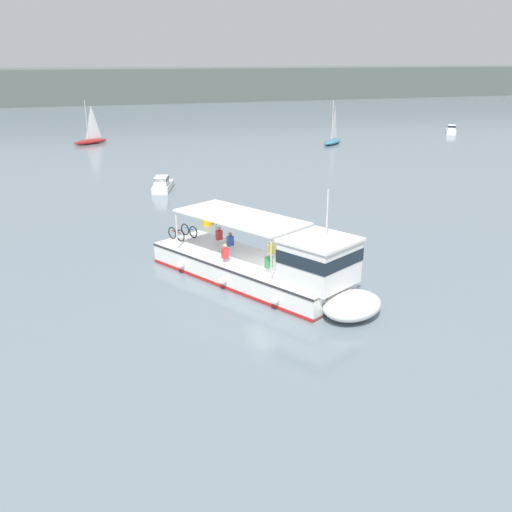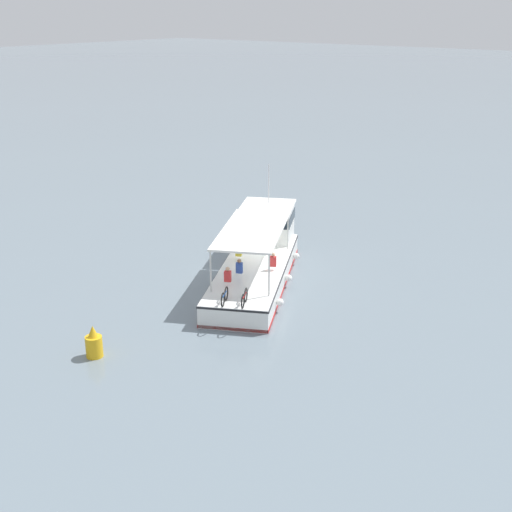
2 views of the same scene
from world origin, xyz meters
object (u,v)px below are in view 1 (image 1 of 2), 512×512
motorboat_far_left (451,130)px  sailboat_off_bow (333,140)px  ferry_main (272,269)px  motorboat_off_stern (162,184)px  sailboat_far_right (91,140)px  channel_buoy (207,217)px

motorboat_far_left → sailboat_off_bow: sailboat_off_bow is taller
ferry_main → motorboat_off_stern: size_ratio=3.31×
sailboat_off_bow → sailboat_far_right: bearing=161.4°
channel_buoy → motorboat_off_stern: bearing=95.7°
ferry_main → motorboat_far_left: size_ratio=3.42×
motorboat_off_stern → motorboat_far_left: size_ratio=1.03×
ferry_main → sailboat_off_bow: 48.34m
ferry_main → motorboat_off_stern: ferry_main is taller
ferry_main → channel_buoy: ferry_main is taller
motorboat_off_stern → sailboat_far_right: size_ratio=0.71×
channel_buoy → ferry_main: bearing=-88.4°
motorboat_off_stern → channel_buoy: (1.10, -11.07, 0.02)m
ferry_main → sailboat_off_bow: size_ratio=2.34×
motorboat_off_stern → channel_buoy: bearing=-84.3°
sailboat_far_right → sailboat_off_bow: same height
ferry_main → sailboat_far_right: sailboat_far_right is taller
motorboat_off_stern → motorboat_far_left: bearing=27.3°
sailboat_off_bow → ferry_main: bearing=-119.2°
ferry_main → sailboat_far_right: (-5.66, 52.02, -0.48)m
motorboat_far_left → sailboat_far_right: (-50.02, 5.84, -0.00)m
ferry_main → motorboat_far_left: (44.36, 46.18, -0.47)m
sailboat_off_bow → channel_buoy: bearing=-127.9°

